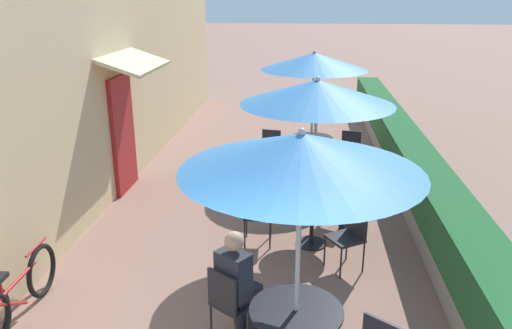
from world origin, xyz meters
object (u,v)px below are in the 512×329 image
at_px(cafe_chair_near_left, 230,300).
at_px(patio_umbrella_mid, 317,92).
at_px(patio_table_mid, 312,209).
at_px(cafe_chair_mid_back, 350,233).
at_px(bicycle_second, 19,294).
at_px(cafe_chair_far_left, 350,149).
at_px(patio_umbrella_far, 314,61).
at_px(cafe_chair_far_right, 273,145).
at_px(seated_patron_mid_left, 338,184).
at_px(coffee_cup_mid, 316,197).
at_px(patio_umbrella_near, 301,153).
at_px(cafe_chair_mid_right, 258,213).
at_px(seated_patron_near_left, 237,281).
at_px(patio_table_far, 311,146).
at_px(patio_table_near, 296,325).
at_px(cafe_chair_mid_left, 331,193).

height_order(cafe_chair_near_left, patio_umbrella_mid, patio_umbrella_mid).
distance_m(patio_table_mid, cafe_chair_mid_back, 0.78).
bearing_deg(bicycle_second, cafe_chair_far_left, 50.79).
distance_m(cafe_chair_near_left, patio_umbrella_far, 5.71).
bearing_deg(cafe_chair_far_right, cafe_chair_near_left, -79.91).
bearing_deg(seated_patron_mid_left, coffee_cup_mid, 1.98).
bearing_deg(patio_umbrella_near, coffee_cup_mid, 85.14).
bearing_deg(patio_umbrella_near, cafe_chair_mid_right, 103.34).
distance_m(seated_patron_mid_left, cafe_chair_mid_right, 1.41).
relative_size(seated_patron_near_left, patio_table_mid, 1.43).
bearing_deg(patio_table_mid, cafe_chair_mid_right, -171.82).
bearing_deg(patio_table_far, patio_table_near, -91.65).
relative_size(patio_umbrella_near, seated_patron_mid_left, 1.95).
relative_size(patio_umbrella_mid, cafe_chair_far_left, 2.80).
relative_size(patio_table_near, seated_patron_near_left, 0.70).
bearing_deg(cafe_chair_far_left, patio_table_near, 91.39).
relative_size(seated_patron_near_left, coffee_cup_mid, 13.89).
distance_m(cafe_chair_near_left, coffee_cup_mid, 2.40).
xyz_separation_m(cafe_chair_mid_left, cafe_chair_mid_right, (-1.06, -0.84, 0.00)).
bearing_deg(bicycle_second, cafe_chair_mid_left, 37.41).
height_order(patio_table_mid, cafe_chair_mid_back, cafe_chair_mid_back).
height_order(cafe_chair_near_left, bicycle_second, cafe_chair_near_left).
xyz_separation_m(patio_table_near, bicycle_second, (-3.04, 0.52, -0.21)).
bearing_deg(patio_umbrella_far, cafe_chair_near_left, -98.90).
xyz_separation_m(patio_table_near, cafe_chair_mid_back, (0.65, 2.03, -0.04)).
distance_m(patio_umbrella_near, cafe_chair_near_left, 1.88).
bearing_deg(seated_patron_near_left, patio_table_mid, 105.53).
distance_m(cafe_chair_mid_left, patio_umbrella_far, 2.97).
bearing_deg(cafe_chair_mid_right, coffee_cup_mid, 2.16).
distance_m(patio_umbrella_mid, patio_table_far, 3.55).
distance_m(patio_table_near, patio_umbrella_far, 6.01).
bearing_deg(cafe_chair_near_left, patio_umbrella_near, 5.63).
distance_m(patio_table_near, cafe_chair_mid_right, 2.60).
distance_m(cafe_chair_mid_right, cafe_chair_far_right, 3.32).
bearing_deg(coffee_cup_mid, bicycle_second, -147.50).
relative_size(seated_patron_near_left, cafe_chair_far_left, 1.44).
bearing_deg(seated_patron_mid_left, patio_umbrella_mid, -2.61).
bearing_deg(patio_table_mid, coffee_cup_mid, -41.92).
relative_size(patio_table_near, seated_patron_mid_left, 0.70).
height_order(cafe_chair_mid_right, cafe_chair_mid_back, same).
relative_size(cafe_chair_far_left, cafe_chair_far_right, 1.00).
relative_size(cafe_chair_near_left, seated_patron_mid_left, 0.70).
distance_m(cafe_chair_mid_right, bicycle_second, 3.17).
relative_size(seated_patron_mid_left, cafe_chair_far_left, 1.44).
height_order(seated_patron_mid_left, patio_table_far, seated_patron_mid_left).
bearing_deg(patio_table_near, patio_table_mid, 86.26).
bearing_deg(patio_table_far, patio_umbrella_near, -91.65).
bearing_deg(coffee_cup_mid, cafe_chair_far_right, 104.35).
height_order(patio_table_mid, patio_umbrella_far, patio_umbrella_far).
xyz_separation_m(seated_patron_near_left, patio_umbrella_mid, (0.78, 2.16, 1.54)).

